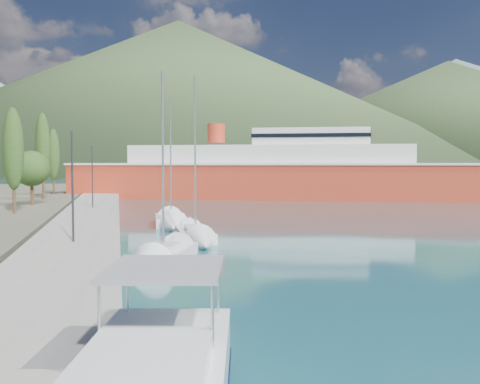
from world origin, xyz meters
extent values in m
plane|color=#194C56|center=(0.00, 120.00, 0.00)|extent=(1400.00, 1400.00, 0.00)
cube|color=gray|center=(-9.00, 26.00, 0.40)|extent=(5.00, 88.00, 0.80)
cone|color=slate|center=(80.00, 680.00, 90.00)|extent=(760.00, 760.00, 180.00)
cone|color=slate|center=(420.00, 600.00, 70.00)|extent=(640.00, 640.00, 140.00)
cone|color=#364B2A|center=(40.00, 400.00, 57.50)|extent=(480.00, 480.00, 115.00)
cone|color=#364B2A|center=(260.00, 380.00, 45.00)|extent=(420.00, 420.00, 90.00)
cylinder|color=#47301E|center=(-15.48, 35.38, 1.72)|extent=(0.30, 0.30, 2.05)
ellipsoid|color=#29451A|center=(-15.48, 35.38, 6.38)|extent=(1.80, 1.80, 7.26)
cylinder|color=#47301E|center=(-15.48, 45.41, 1.88)|extent=(0.36, 0.36, 2.36)
sphere|color=#29451A|center=(-15.48, 45.41, 4.57)|extent=(3.77, 3.77, 3.77)
cylinder|color=#47301E|center=(-15.48, 54.43, 1.87)|extent=(0.30, 0.30, 2.34)
ellipsoid|color=#29451A|center=(-15.48, 54.43, 7.19)|extent=(1.80, 1.80, 8.30)
cylinder|color=#47301E|center=(-15.48, 65.33, 1.73)|extent=(0.30, 0.30, 2.05)
ellipsoid|color=#29451A|center=(-15.48, 65.33, 6.38)|extent=(1.80, 1.80, 7.27)
cylinder|color=#2D2D33|center=(-9.00, 15.66, 3.80)|extent=(0.12, 0.12, 6.00)
cube|color=#2D2D33|center=(-9.00, 15.91, 6.80)|extent=(0.15, 0.50, 0.12)
cylinder|color=#2D2D33|center=(-9.00, 39.22, 3.80)|extent=(0.12, 0.12, 6.00)
cube|color=#2D2D33|center=(-9.00, 39.47, 6.80)|extent=(0.15, 0.50, 0.12)
cube|color=silver|center=(-6.22, -5.66, 1.56)|extent=(2.96, 3.86, 0.43)
cube|color=gray|center=(-5.59, -2.98, 2.74)|extent=(3.06, 3.41, 0.11)
cube|color=silver|center=(-4.22, 12.86, 0.24)|extent=(3.99, 5.78, 0.86)
cube|color=silver|center=(-4.35, 12.52, 0.81)|extent=(2.00, 2.47, 0.33)
cylinder|color=silver|center=(-4.35, 12.52, 5.18)|extent=(0.12, 0.12, 9.04)
cone|color=silver|center=(-5.46, 9.67, 0.24)|extent=(2.95, 3.12, 2.19)
cube|color=silver|center=(-1.59, 20.69, 0.23)|extent=(2.18, 5.89, 0.83)
cube|color=silver|center=(-1.59, 20.30, 0.78)|extent=(1.29, 2.36, 0.32)
cylinder|color=silver|center=(-1.59, 20.30, 5.71)|extent=(0.12, 0.12, 10.13)
cone|color=silver|center=(-1.62, 16.94, 0.23)|extent=(2.15, 2.76, 2.12)
cube|color=silver|center=(-2.33, 29.40, 0.27)|extent=(2.83, 5.82, 0.97)
cube|color=silver|center=(-2.35, 29.02, 0.92)|extent=(1.63, 2.36, 0.38)
cylinder|color=silver|center=(-2.35, 29.02, 5.62)|extent=(0.12, 0.12, 9.72)
cone|color=silver|center=(-2.55, 25.78, 0.27)|extent=(2.64, 2.80, 2.49)
cube|color=red|center=(15.37, 61.41, 2.21)|extent=(58.66, 32.97, 5.64)
cube|color=silver|center=(15.37, 61.41, 5.03)|extent=(59.18, 33.46, 0.30)
cube|color=silver|center=(15.37, 61.41, 6.24)|extent=(41.11, 24.32, 3.02)
cube|color=silver|center=(20.97, 59.16, 8.96)|extent=(17.96, 13.04, 2.42)
cylinder|color=red|center=(7.90, 64.42, 9.66)|extent=(2.62, 2.62, 2.82)
camera|label=1|loc=(-6.59, -14.73, 5.04)|focal=40.00mm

